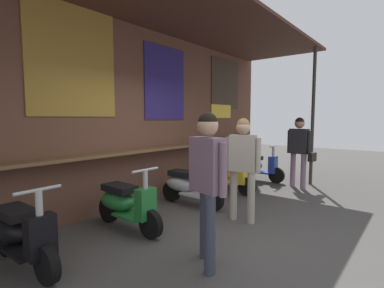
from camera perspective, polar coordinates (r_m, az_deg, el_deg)
name	(u,v)px	position (r m, az deg, el deg)	size (l,w,h in m)	color
ground_plane	(211,231)	(4.44, 3.82, -16.88)	(26.96, 26.96, 0.00)	#474442
market_stall_facade	(129,101)	(5.41, -12.53, 8.29)	(9.63, 2.46, 3.54)	brown
scooter_black	(20,233)	(3.87, -31.02, -14.89)	(0.46, 1.40, 0.97)	black
scooter_green	(124,203)	(4.52, -13.31, -11.39)	(0.46, 1.40, 0.97)	#237533
scooter_silver	(188,185)	(5.53, -0.82, -8.19)	(0.46, 1.40, 0.97)	#B2B5BA
scooter_yellow	(225,175)	(6.56, 6.56, -6.08)	(0.46, 1.40, 0.97)	gold
scooter_blue	(255,166)	(7.86, 12.53, -4.29)	(0.47, 1.40, 0.97)	#233D9E
shopper_with_handbag	(242,159)	(4.64, 9.88, -2.99)	(0.39, 0.66, 1.67)	#ADA393
shopper_browsing	(299,145)	(7.22, 20.64, -0.24)	(0.28, 0.67, 1.68)	gray
shopper_passing	(207,172)	(3.18, 3.11, -5.53)	(0.38, 0.57, 1.73)	#383D4C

